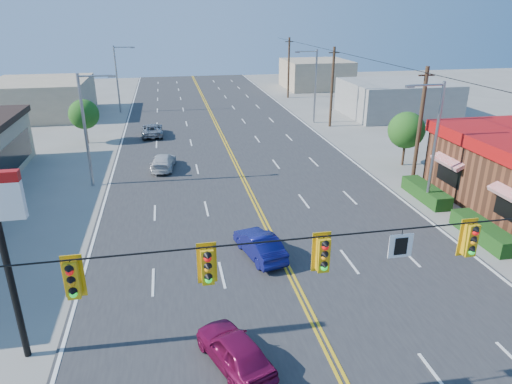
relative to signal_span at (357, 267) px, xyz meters
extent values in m
cube|color=#2D2D30|center=(0.12, 20.00, -4.86)|extent=(20.00, 120.00, 0.06)
cylinder|color=black|center=(0.12, 0.00, 1.11)|extent=(24.00, 0.05, 0.05)
cube|color=white|center=(1.32, 0.00, 0.56)|extent=(0.75, 0.04, 0.75)
cube|color=#D89E0C|center=(-7.88, 0.00, 0.54)|extent=(0.55, 0.34, 1.25)
cube|color=#D89E0C|center=(-4.38, 0.00, 0.54)|extent=(0.55, 0.34, 1.25)
cube|color=#D89E0C|center=(-1.08, 0.00, 0.54)|extent=(0.55, 0.34, 1.25)
cube|color=#D89E0C|center=(3.62, 0.00, 0.54)|extent=(0.55, 0.34, 1.25)
cube|color=#194214|center=(11.62, 12.00, -4.44)|extent=(1.20, 9.00, 0.90)
cylinder|color=black|center=(-10.88, 4.00, -1.89)|extent=(0.24, 0.24, 6.00)
cylinder|color=gray|center=(11.12, 14.00, -0.89)|extent=(0.20, 0.20, 8.00)
cylinder|color=gray|center=(10.02, 14.00, 2.91)|extent=(2.20, 0.12, 0.12)
cube|color=gray|center=(8.92, 14.00, 2.86)|extent=(0.50, 0.25, 0.15)
cylinder|color=gray|center=(11.12, 38.00, -0.89)|extent=(0.20, 0.20, 8.00)
cylinder|color=gray|center=(10.02, 38.00, 2.91)|extent=(2.20, 0.12, 0.12)
cube|color=gray|center=(8.92, 38.00, 2.86)|extent=(0.50, 0.25, 0.15)
cylinder|color=gray|center=(-10.88, 22.00, -0.89)|extent=(0.20, 0.20, 8.00)
cylinder|color=gray|center=(-9.78, 22.00, 2.91)|extent=(2.20, 0.12, 0.12)
cube|color=gray|center=(-8.68, 22.00, 2.86)|extent=(0.50, 0.25, 0.15)
cylinder|color=gray|center=(-10.88, 48.00, -0.89)|extent=(0.20, 0.20, 8.00)
cylinder|color=gray|center=(-9.78, 48.00, 2.91)|extent=(2.20, 0.12, 0.12)
cube|color=gray|center=(-8.68, 48.00, 2.86)|extent=(0.50, 0.25, 0.15)
cylinder|color=#47301E|center=(12.32, 18.00, -0.69)|extent=(0.28, 0.28, 8.40)
cylinder|color=#47301E|center=(12.32, 36.00, -0.69)|extent=(0.28, 0.28, 8.40)
cylinder|color=#47301E|center=(12.32, 54.00, -0.69)|extent=(0.28, 0.28, 8.40)
cylinder|color=#47301E|center=(13.62, 22.00, -3.84)|extent=(0.20, 0.20, 2.10)
sphere|color=#235B19|center=(13.62, 22.00, -1.95)|extent=(2.94, 2.94, 2.94)
cylinder|color=#47301E|center=(-12.88, 34.00, -3.89)|extent=(0.20, 0.20, 2.00)
sphere|color=#235B19|center=(-12.88, 34.00, -2.09)|extent=(2.80, 2.80, 2.80)
cube|color=gray|center=(22.12, 40.00, -2.89)|extent=(12.00, 10.00, 4.00)
cube|color=tan|center=(-19.88, 48.00, -2.79)|extent=(11.00, 12.00, 4.20)
cube|color=tan|center=(19.12, 62.00, -2.69)|extent=(10.00, 10.00, 4.40)
imported|color=maroon|center=(-3.41, 2.00, -4.24)|extent=(2.82, 4.10, 1.29)
imported|color=#0E1156|center=(-0.99, 9.46, -4.24)|extent=(2.27, 4.16, 1.30)
imported|color=silver|center=(-5.77, 24.65, -4.28)|extent=(2.23, 4.34, 1.21)
imported|color=#96969A|center=(-6.78, 35.39, -4.27)|extent=(2.14, 4.47, 1.23)
camera|label=1|loc=(-5.16, -10.85, 7.03)|focal=32.00mm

